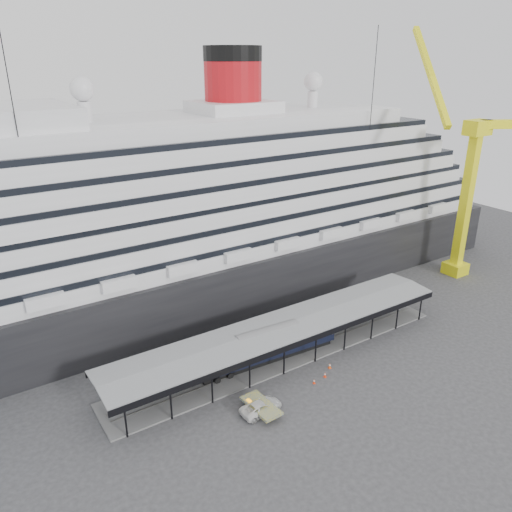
% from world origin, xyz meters
% --- Properties ---
extents(ground, '(200.00, 200.00, 0.00)m').
position_xyz_m(ground, '(0.00, 0.00, 0.00)').
color(ground, '#343437').
rests_on(ground, ground).
extents(cruise_ship, '(130.00, 30.00, 43.90)m').
position_xyz_m(cruise_ship, '(0.05, 32.00, 18.35)').
color(cruise_ship, black).
rests_on(cruise_ship, ground).
extents(platform_canopy, '(56.00, 9.18, 5.30)m').
position_xyz_m(platform_canopy, '(0.00, 5.00, 2.36)').
color(platform_canopy, slate).
rests_on(platform_canopy, ground).
extents(crane_yellow, '(23.83, 18.78, 47.60)m').
position_xyz_m(crane_yellow, '(47.06, 10.54, 19.96)').
color(crane_yellow, yellow).
rests_on(crane_yellow, ground).
extents(port_truck, '(5.76, 2.89, 1.57)m').
position_xyz_m(port_truck, '(-10.18, -4.13, 0.78)').
color(port_truck, silver).
rests_on(port_truck, ground).
extents(pullman_carriage, '(22.78, 4.41, 22.22)m').
position_xyz_m(pullman_carriage, '(-2.96, 5.00, 2.69)').
color(pullman_carriage, black).
rests_on(pullman_carriage, ground).
extents(traffic_cone_left, '(0.46, 0.46, 0.71)m').
position_xyz_m(traffic_cone_left, '(-0.69, -3.21, 0.35)').
color(traffic_cone_left, red).
rests_on(traffic_cone_left, ground).
extents(traffic_cone_mid, '(0.53, 0.53, 0.85)m').
position_xyz_m(traffic_cone_mid, '(3.55, -1.60, 0.42)').
color(traffic_cone_mid, '#F74E0D').
rests_on(traffic_cone_mid, ground).
extents(traffic_cone_right, '(0.45, 0.45, 0.77)m').
position_xyz_m(traffic_cone_right, '(1.55, -2.89, 0.38)').
color(traffic_cone_right, red).
rests_on(traffic_cone_right, ground).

